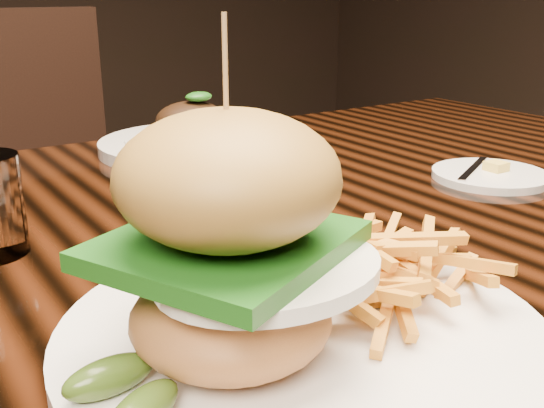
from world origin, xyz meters
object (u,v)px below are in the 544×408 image
dining_table (243,277)px  far_dish (191,139)px  chair_far (39,195)px  burger_plate (290,276)px

dining_table → far_dish: far_dish is taller
chair_far → far_dish: bearing=-88.2°
far_dish → chair_far: chair_far is taller
far_dish → dining_table: bearing=-106.5°
dining_table → far_dish: (0.09, 0.30, 0.09)m
dining_table → burger_plate: 0.32m
far_dish → chair_far: 0.64m
burger_plate → far_dish: 0.60m
dining_table → chair_far: size_ratio=1.68×
burger_plate → far_dish: size_ratio=1.21×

